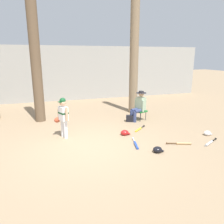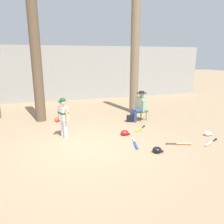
{
  "view_description": "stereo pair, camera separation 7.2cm",
  "coord_description": "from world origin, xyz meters",
  "views": [
    {
      "loc": [
        -1.2,
        -5.73,
        2.55
      ],
      "look_at": [
        0.98,
        0.91,
        0.75
      ],
      "focal_mm": 34.81,
      "sensor_mm": 36.0,
      "label": 1
    },
    {
      "loc": [
        -1.13,
        -5.75,
        2.55
      ],
      "look_at": [
        0.98,
        0.91,
        0.75
      ],
      "focal_mm": 34.81,
      "sensor_mm": 36.0,
      "label": 2
    }
  ],
  "objects": [
    {
      "name": "bat_aluminum_silver",
      "position": [
        3.48,
        -0.88,
        0.03
      ],
      "size": [
        0.72,
        0.4,
        0.07
      ],
      "color": "#B7BCC6",
      "rests_on": "ground"
    },
    {
      "name": "batting_helmet_red",
      "position": [
        1.33,
        0.62,
        0.08
      ],
      "size": [
        0.32,
        0.24,
        0.18
      ],
      "color": "#A81919",
      "rests_on": "ground"
    },
    {
      "name": "ground_plane",
      "position": [
        0.0,
        0.0,
        0.0
      ],
      "size": [
        60.0,
        60.0,
        0.0
      ],
      "primitive_type": "plane",
      "color": "#937A5B"
    },
    {
      "name": "tree_behind_spectator",
      "position": [
        2.81,
        3.36,
        2.34
      ],
      "size": [
        0.57,
        0.57,
        5.25
      ],
      "color": "#7F6B51",
      "rests_on": "ground"
    },
    {
      "name": "concrete_back_wall",
      "position": [
        0.0,
        7.3,
        1.57
      ],
      "size": [
        18.0,
        0.36,
        3.13
      ],
      "primitive_type": "cube",
      "color": "#9E9E99",
      "rests_on": "ground"
    },
    {
      "name": "bat_blue_youth",
      "position": [
        1.33,
        -0.29,
        0.03
      ],
      "size": [
        0.26,
        0.81,
        0.07
      ],
      "color": "#2347AD",
      "rests_on": "ground"
    },
    {
      "name": "seated_spectator",
      "position": [
        2.5,
        2.04,
        0.64
      ],
      "size": [
        0.68,
        0.53,
        1.2
      ],
      "color": "navy",
      "rests_on": "ground"
    },
    {
      "name": "young_ballplayer",
      "position": [
        -0.61,
        1.03,
        0.74
      ],
      "size": [
        0.47,
        0.55,
        1.31
      ],
      "color": "white",
      "rests_on": "ground"
    },
    {
      "name": "handbag_beside_stool",
      "position": [
        2.11,
        1.98,
        0.13
      ],
      "size": [
        0.38,
        0.29,
        0.26
      ],
      "primitive_type": "cube",
      "rotation": [
        0.0,
        0.0,
        -0.36
      ],
      "color": "black",
      "rests_on": "ground"
    },
    {
      "name": "folding_stool",
      "position": [
        2.6,
        2.07,
        0.36
      ],
      "size": [
        0.5,
        0.5,
        0.41
      ],
      "color": "#196B2D",
      "rests_on": "ground"
    },
    {
      "name": "bat_yellow_trainer",
      "position": [
        2.0,
        0.92,
        0.03
      ],
      "size": [
        0.59,
        0.52,
        0.07
      ],
      "color": "yellow",
      "rests_on": "ground"
    },
    {
      "name": "batting_helmet_black",
      "position": [
        1.7,
        -0.92,
        0.07
      ],
      "size": [
        0.3,
        0.23,
        0.17
      ],
      "color": "black",
      "rests_on": "ground"
    },
    {
      "name": "bat_wood_tan",
      "position": [
        2.66,
        -0.66,
        0.03
      ],
      "size": [
        0.71,
        0.31,
        0.07
      ],
      "color": "tan",
      "rests_on": "ground"
    },
    {
      "name": "batting_helmet_white",
      "position": [
        3.94,
        -0.26,
        0.07
      ],
      "size": [
        0.28,
        0.22,
        0.16
      ],
      "color": "silver",
      "rests_on": "ground"
    },
    {
      "name": "tree_near_player",
      "position": [
        -1.31,
        3.22,
        2.45
      ],
      "size": [
        0.59,
        0.59,
        5.49
      ],
      "color": "brown",
      "rests_on": "ground"
    }
  ]
}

